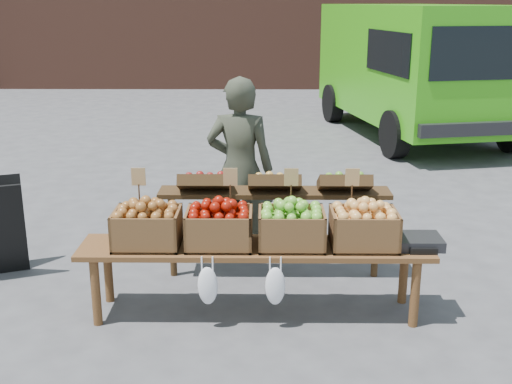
# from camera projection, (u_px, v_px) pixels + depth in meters

# --- Properties ---
(ground) EXTENTS (80.00, 80.00, 0.00)m
(ground) POSITION_uv_depth(u_px,v_px,m) (277.00, 296.00, 5.36)
(ground) COLOR #4A4A4C
(delivery_van) EXTENTS (3.33, 5.51, 2.30)m
(delivery_van) POSITION_uv_depth(u_px,v_px,m) (416.00, 72.00, 11.46)
(delivery_van) COLOR #35A712
(delivery_van) RESTS_ON ground
(vendor) EXTENTS (0.68, 0.50, 1.73)m
(vendor) POSITION_uv_depth(u_px,v_px,m) (240.00, 169.00, 5.99)
(vendor) COLOR #323629
(vendor) RESTS_ON ground
(back_table) EXTENTS (2.10, 0.44, 1.04)m
(back_table) POSITION_uv_depth(u_px,v_px,m) (274.00, 221.00, 5.62)
(back_table) COLOR #372512
(back_table) RESTS_ON ground
(display_bench) EXTENTS (2.70, 0.56, 0.57)m
(display_bench) POSITION_uv_depth(u_px,v_px,m) (255.00, 280.00, 5.00)
(display_bench) COLOR brown
(display_bench) RESTS_ON ground
(crate_golden_apples) EXTENTS (0.50, 0.40, 0.28)m
(crate_golden_apples) POSITION_uv_depth(u_px,v_px,m) (147.00, 228.00, 4.89)
(crate_golden_apples) COLOR #A7632C
(crate_golden_apples) RESTS_ON display_bench
(crate_russet_pears) EXTENTS (0.50, 0.40, 0.28)m
(crate_russet_pears) POSITION_uv_depth(u_px,v_px,m) (219.00, 228.00, 4.88)
(crate_russet_pears) COLOR #6F0100
(crate_russet_pears) RESTS_ON display_bench
(crate_red_apples) EXTENTS (0.50, 0.40, 0.28)m
(crate_red_apples) POSITION_uv_depth(u_px,v_px,m) (291.00, 229.00, 4.87)
(crate_red_apples) COLOR #5D9E28
(crate_red_apples) RESTS_ON display_bench
(crate_green_apples) EXTENTS (0.50, 0.40, 0.28)m
(crate_green_apples) POSITION_uv_depth(u_px,v_px,m) (364.00, 229.00, 4.87)
(crate_green_apples) COLOR gold
(crate_green_apples) RESTS_ON display_bench
(weighing_scale) EXTENTS (0.34, 0.30, 0.08)m
(weighing_scale) POSITION_uv_depth(u_px,v_px,m) (419.00, 241.00, 4.89)
(weighing_scale) COLOR black
(weighing_scale) RESTS_ON display_bench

